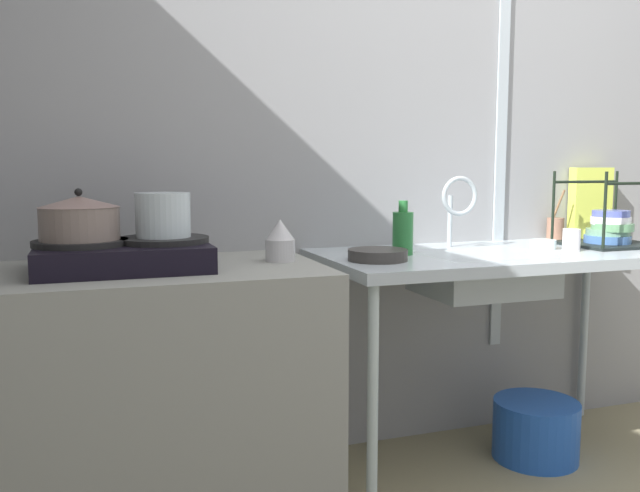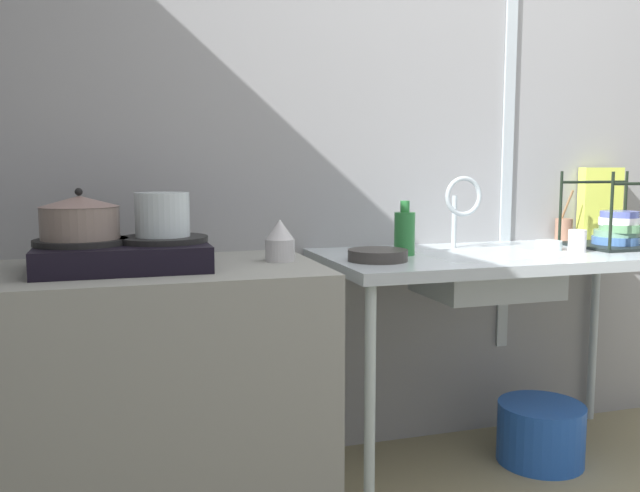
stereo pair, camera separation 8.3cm
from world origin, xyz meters
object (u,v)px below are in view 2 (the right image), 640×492
stove (123,254)px  sink_basin (485,274)px  small_bowl_on_drainboard (549,245)px  frying_pan (378,255)px  cereal_box (600,203)px  bottle_by_sink (405,232)px  pot_on_right_burner (162,215)px  dish_rack (618,231)px  percolator (280,241)px  cup_by_rack (577,241)px  bucket_on_floor (541,433)px  utensil_jar (564,229)px  pot_on_left_burner (80,217)px  faucet (462,200)px

stove → sink_basin: bearing=-1.1°
small_bowl_on_drainboard → frying_pan: bearing=-173.2°
small_bowl_on_drainboard → cereal_box: cereal_box is taller
bottle_by_sink → pot_on_right_burner: bearing=-177.8°
stove → dish_rack: size_ratio=1.53×
percolator → dish_rack: bearing=-0.2°
dish_rack → cup_by_rack: (-0.27, -0.09, -0.02)m
cup_by_rack → small_bowl_on_drainboard: (-0.06, 0.10, -0.02)m
frying_pan → bucket_on_floor: frying_pan is taller
pot_on_right_burner → stove: bearing=180.0°
bottle_by_sink → stove: bearing=-178.1°
sink_basin → utensil_jar: (0.57, 0.30, 0.13)m
frying_pan → pot_on_right_burner: bearing=173.8°
sink_basin → dish_rack: (0.63, 0.03, 0.14)m
percolator → bucket_on_floor: percolator is taller
pot_on_left_burner → bottle_by_sink: 1.12m
faucet → bottle_by_sink: faucet is taller
faucet → bottle_by_sink: size_ratio=1.44×
pot_on_right_burner → frying_pan: size_ratio=0.83×
dish_rack → cereal_box: cereal_box is taller
bottle_by_sink → cereal_box: cereal_box is taller
utensil_jar → faucet: bearing=-166.1°
cup_by_rack → bottle_by_sink: bottle_by_sink is taller
percolator → sink_basin: percolator is taller
small_bowl_on_drainboard → bottle_by_sink: size_ratio=0.51×
stove → pot_on_left_burner: 0.17m
sink_basin → utensil_jar: utensil_jar is taller
utensil_jar → sink_basin: bearing=-152.3°
bottle_by_sink → dish_rack: bearing=-1.5°
stove → percolator: percolator is taller
bottle_by_sink → cereal_box: size_ratio=0.62×
pot_on_right_burner → percolator: pot_on_right_burner is taller
dish_rack → bucket_on_floor: bearing=-173.1°
pot_on_right_burner → dish_rack: 1.81m
pot_on_left_burner → dish_rack: bearing=0.3°
stove → sink_basin: size_ratio=1.17×
stove → cereal_box: bearing=7.8°
percolator → frying_pan: size_ratio=0.70×
pot_on_right_burner → bottle_by_sink: pot_on_right_burner is taller
sink_basin → faucet: (-0.02, 0.15, 0.27)m
stove → bottle_by_sink: 1.00m
utensil_jar → frying_pan: bearing=-161.0°
percolator → frying_pan: 0.34m
pot_on_left_burner → utensil_jar: pot_on_left_burner is taller
cereal_box → bucket_on_floor: cereal_box is taller
faucet → stove: bearing=-174.2°
frying_pan → percolator: bearing=164.1°
pot_on_right_burner → frying_pan: pot_on_right_burner is taller
percolator → small_bowl_on_drainboard: bearing=-0.1°
stove → utensil_jar: bearing=8.4°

